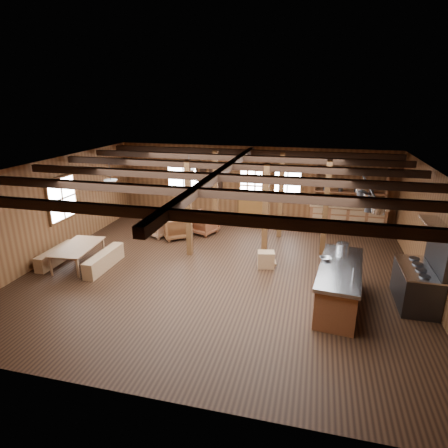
# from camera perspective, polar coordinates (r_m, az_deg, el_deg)

# --- Properties ---
(room) EXTENTS (10.04, 9.04, 2.84)m
(room) POSITION_cam_1_polar(r_m,az_deg,el_deg) (9.48, -0.52, 0.15)
(room) COLOR black
(room) RESTS_ON ground
(ceiling_joists) EXTENTS (9.80, 8.82, 0.18)m
(ceiling_joists) POSITION_cam_1_polar(r_m,az_deg,el_deg) (9.32, -0.27, 7.97)
(ceiling_joists) COLOR black
(ceiling_joists) RESTS_ON ceiling
(timber_posts) EXTENTS (3.95, 2.35, 2.80)m
(timber_posts) POSITION_cam_1_polar(r_m,az_deg,el_deg) (11.33, 4.67, 3.18)
(timber_posts) COLOR #462C14
(timber_posts) RESTS_ON floor
(back_door) EXTENTS (1.02, 0.08, 2.15)m
(back_door) POSITION_cam_1_polar(r_m,az_deg,el_deg) (13.80, 4.11, 3.77)
(back_door) COLOR brown
(back_door) RESTS_ON floor
(window_back_left) EXTENTS (1.32, 0.06, 1.32)m
(window_back_left) POSITION_cam_1_polar(r_m,az_deg,el_deg) (14.31, -6.21, 7.20)
(window_back_left) COLOR white
(window_back_left) RESTS_ON wall_back
(window_back_right) EXTENTS (1.02, 0.06, 1.32)m
(window_back_right) POSITION_cam_1_polar(r_m,az_deg,el_deg) (13.49, 9.66, 6.36)
(window_back_right) COLOR white
(window_back_right) RESTS_ON wall_back
(window_left) EXTENTS (0.14, 1.24, 1.32)m
(window_left) POSITION_cam_1_polar(r_m,az_deg,el_deg) (12.02, -23.47, 3.58)
(window_left) COLOR white
(window_left) RESTS_ON wall_back
(notice_boards) EXTENTS (1.08, 0.03, 0.90)m
(notice_boards) POSITION_cam_1_polar(r_m,az_deg,el_deg) (13.96, -1.93, 7.18)
(notice_boards) COLOR silver
(notice_boards) RESTS_ON wall_back
(back_counter) EXTENTS (2.55, 0.60, 2.45)m
(back_counter) POSITION_cam_1_polar(r_m,az_deg,el_deg) (13.50, 18.24, 1.30)
(back_counter) COLOR brown
(back_counter) RESTS_ON floor
(pendant_lamps) EXTENTS (1.86, 2.36, 0.66)m
(pendant_lamps) POSITION_cam_1_polar(r_m,az_deg,el_deg) (10.91, -10.79, 6.92)
(pendant_lamps) COLOR #313134
(pendant_lamps) RESTS_ON ceiling
(pot_rack) EXTENTS (0.39, 3.00, 0.45)m
(pot_rack) POSITION_cam_1_polar(r_m,az_deg,el_deg) (9.31, 21.00, 4.05)
(pot_rack) COLOR #313134
(pot_rack) RESTS_ON ceiling
(kitchen_island) EXTENTS (1.14, 2.58, 1.20)m
(kitchen_island) POSITION_cam_1_polar(r_m,az_deg,el_deg) (8.75, 17.08, -8.93)
(kitchen_island) COLOR brown
(kitchen_island) RESTS_ON floor
(step_stool) EXTENTS (0.57, 0.45, 0.45)m
(step_stool) POSITION_cam_1_polar(r_m,az_deg,el_deg) (10.32, 6.41, -5.39)
(step_stool) COLOR #936743
(step_stool) RESTS_ON floor
(commercial_range) EXTENTS (0.79, 1.53, 1.88)m
(commercial_range) POSITION_cam_1_polar(r_m,az_deg,el_deg) (9.38, 27.65, -7.48)
(commercial_range) COLOR #313134
(commercial_range) RESTS_ON floor
(dining_table) EXTENTS (1.05, 1.70, 0.57)m
(dining_table) POSITION_cam_1_polar(r_m,az_deg,el_deg) (11.08, -21.13, -4.53)
(dining_table) COLOR #8C6240
(dining_table) RESTS_ON floor
(bench_wall) EXTENTS (0.28, 1.50, 0.41)m
(bench_wall) POSITION_cam_1_polar(r_m,az_deg,el_deg) (11.54, -24.16, -4.43)
(bench_wall) COLOR #936743
(bench_wall) RESTS_ON floor
(bench_aisle) EXTENTS (0.31, 1.63, 0.45)m
(bench_aisle) POSITION_cam_1_polar(r_m,az_deg,el_deg) (10.71, -17.79, -5.30)
(bench_aisle) COLOR #936743
(bench_aisle) RESTS_ON floor
(armchair_a) EXTENTS (1.11, 1.12, 0.74)m
(armchair_a) POSITION_cam_1_polar(r_m,az_deg,el_deg) (12.42, -7.42, -0.50)
(armchair_a) COLOR brown
(armchair_a) RESTS_ON floor
(armchair_b) EXTENTS (1.04, 1.06, 0.75)m
(armchair_b) POSITION_cam_1_polar(r_m,az_deg,el_deg) (12.77, -3.07, 0.20)
(armchair_b) COLOR brown
(armchair_b) RESTS_ON floor
(armchair_c) EXTENTS (1.01, 1.02, 0.70)m
(armchair_c) POSITION_cam_1_polar(r_m,az_deg,el_deg) (12.73, -9.86, -0.22)
(armchair_c) COLOR #895D3E
(armchair_c) RESTS_ON floor
(counter_pot) EXTENTS (0.30, 0.30, 0.18)m
(counter_pot) POSITION_cam_1_polar(r_m,az_deg,el_deg) (9.41, 17.62, -3.31)
(counter_pot) COLOR silver
(counter_pot) RESTS_ON kitchen_island
(bowl) EXTENTS (0.31, 0.31, 0.06)m
(bowl) POSITION_cam_1_polar(r_m,az_deg,el_deg) (8.77, 15.22, -5.12)
(bowl) COLOR silver
(bowl) RESTS_ON kitchen_island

